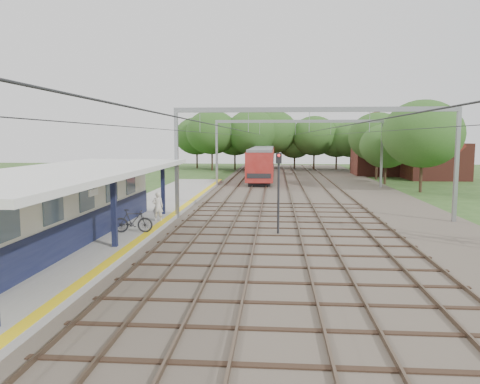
{
  "coord_description": "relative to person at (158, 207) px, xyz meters",
  "views": [
    {
      "loc": [
        1.19,
        -13.87,
        5.14
      ],
      "look_at": [
        -1.14,
        16.63,
        1.6
      ],
      "focal_mm": 35.0,
      "sensor_mm": 36.0,
      "label": 1
    }
  ],
  "objects": [
    {
      "name": "canopy",
      "position": [
        -2.17,
        -6.46,
        2.45
      ],
      "size": [
        6.4,
        20.0,
        3.44
      ],
      "color": "black",
      "rests_on": "platform"
    },
    {
      "name": "catenary_system",
      "position": [
        8.99,
        12.82,
        4.32
      ],
      "size": [
        17.22,
        88.0,
        7.0
      ],
      "color": "gray",
      "rests_on": "ground"
    },
    {
      "name": "bicycle",
      "position": [
        -0.42,
        -3.39,
        -0.25
      ],
      "size": [
        2.04,
        0.75,
        1.2
      ],
      "primitive_type": "imported",
      "rotation": [
        0.0,
        0.0,
        1.67
      ],
      "color": "black",
      "rests_on": "platform"
    },
    {
      "name": "yellow_stripe",
      "position": [
        0.35,
        1.54,
        -0.84
      ],
      "size": [
        0.45,
        52.0,
        0.01
      ],
      "primitive_type": "cube",
      "color": "yellow",
      "rests_on": "platform"
    },
    {
      "name": "tree_band",
      "position": [
        9.44,
        44.66,
        3.72
      ],
      "size": [
        31.72,
        30.88,
        8.82
      ],
      "color": "#382619",
      "rests_on": "ground"
    },
    {
      "name": "rail_tracks",
      "position": [
        7.1,
        17.54,
        -1.02
      ],
      "size": [
        11.8,
        88.0,
        0.15
      ],
      "color": "brown",
      "rests_on": "ballast_bed"
    },
    {
      "name": "platform",
      "position": [
        -1.9,
        1.54,
        -1.02
      ],
      "size": [
        5.0,
        52.0,
        0.35
      ],
      "primitive_type": "cube",
      "color": "gray",
      "rests_on": "ground"
    },
    {
      "name": "signal_post",
      "position": [
        6.95,
        -1.85,
        1.56
      ],
      "size": [
        0.32,
        0.28,
        4.37
      ],
      "rotation": [
        0.0,
        0.0,
        -0.11
      ],
      "color": "black",
      "rests_on": "ground"
    },
    {
      "name": "ballast_bed",
      "position": [
        9.6,
        17.54,
        -1.15
      ],
      "size": [
        18.0,
        90.0,
        0.1
      ],
      "primitive_type": "cube",
      "color": "#473D33",
      "rests_on": "ground"
    },
    {
      "name": "ground",
      "position": [
        5.6,
        -12.46,
        -1.2
      ],
      "size": [
        160.0,
        160.0,
        0.0
      ],
      "primitive_type": "plane",
      "color": "#2D4C1E",
      "rests_on": "ground"
    },
    {
      "name": "person",
      "position": [
        0.0,
        0.0,
        0.0
      ],
      "size": [
        0.7,
        0.55,
        1.69
      ],
      "primitive_type": "imported",
      "rotation": [
        0.0,
        0.0,
        3.41
      ],
      "color": "silver",
      "rests_on": "platform"
    },
    {
      "name": "station_building",
      "position": [
        -3.28,
        -5.46,
        0.85
      ],
      "size": [
        3.41,
        18.0,
        3.4
      ],
      "color": "beige",
      "rests_on": "platform"
    },
    {
      "name": "house_near",
      "position": [
        26.6,
        33.54,
        1.79
      ],
      "size": [
        7.0,
        6.12,
        7.89
      ],
      "color": "brown",
      "rests_on": "ground"
    },
    {
      "name": "train",
      "position": [
        5.1,
        39.25,
        0.94
      ],
      "size": [
        2.92,
        36.31,
        3.83
      ],
      "color": "black",
      "rests_on": "ballast_bed"
    },
    {
      "name": "house_far",
      "position": [
        21.6,
        39.54,
        2.04
      ],
      "size": [
        8.0,
        6.12,
        8.66
      ],
      "color": "brown",
      "rests_on": "ground"
    }
  ]
}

